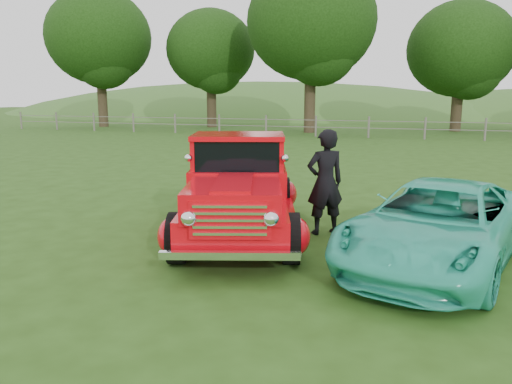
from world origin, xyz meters
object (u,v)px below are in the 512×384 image
(tree_near_east, at_px, (461,49))
(red_pickup, at_px, (239,190))
(tree_far_west, at_px, (99,37))
(tree_near_west, at_px, (311,22))
(teal_sedan, at_px, (439,225))
(man, at_px, (325,182))
(tree_mid_west, at_px, (211,50))

(tree_near_east, distance_m, red_pickup, 28.53)
(tree_far_west, bearing_deg, tree_near_west, -3.58)
(teal_sedan, relative_size, man, 2.32)
(tree_far_west, xyz_separation_m, man, (21.07, -24.15, -5.56))
(tree_mid_west, distance_m, tree_near_west, 8.63)
(tree_far_west, relative_size, tree_near_east, 1.19)
(tree_far_west, height_order, teal_sedan, tree_far_west)
(man, bearing_deg, red_pickup, -13.24)
(tree_near_east, bearing_deg, red_pickup, -100.93)
(tree_near_east, xyz_separation_m, man, (-3.93, -27.15, -4.32))
(tree_near_west, height_order, tree_near_east, tree_near_west)
(tree_mid_west, bearing_deg, tree_far_west, -165.96)
(tree_near_east, xyz_separation_m, teal_sedan, (-2.09, -28.27, -4.65))
(teal_sedan, height_order, man, man)
(tree_far_west, xyz_separation_m, tree_mid_west, (8.00, 2.00, -0.94))
(tree_far_west, xyz_separation_m, teal_sedan, (22.91, -25.27, -5.89))
(tree_far_west, bearing_deg, tree_near_east, 6.84)
(teal_sedan, xyz_separation_m, man, (-1.85, 1.12, 0.33))
(tree_far_west, distance_m, tree_near_west, 16.03)
(red_pickup, relative_size, man, 2.85)
(tree_mid_west, height_order, tree_near_west, tree_near_west)
(tree_mid_west, distance_m, man, 29.59)
(red_pickup, xyz_separation_m, teal_sedan, (3.26, -0.60, -0.20))
(red_pickup, height_order, teal_sedan, red_pickup)
(tree_mid_west, relative_size, tree_near_east, 1.02)
(tree_near_east, bearing_deg, teal_sedan, -94.22)
(tree_far_west, distance_m, teal_sedan, 34.62)
(tree_far_west, bearing_deg, teal_sedan, -47.80)
(red_pickup, distance_m, teal_sedan, 3.32)
(red_pickup, bearing_deg, man, 3.59)
(man, bearing_deg, tree_far_west, -82.45)
(tree_far_west, relative_size, man, 5.36)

